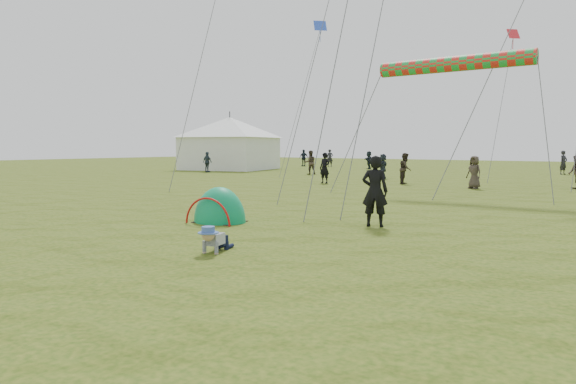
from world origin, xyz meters
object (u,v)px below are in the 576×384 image
Objects in this scene: standing_adult at (375,191)px; event_marquee at (230,141)px; popup_tent at (220,222)px; crawling_toddler at (214,238)px.

event_marquee is (-24.91, 22.35, 1.56)m from standing_adult.
popup_tent is 1.06× the size of standing_adult.
crawling_toddler is 0.10× the size of event_marquee.
crawling_toddler is 4.04m from popup_tent.
popup_tent is 32.13m from event_marquee.
standing_adult is 33.51m from event_marquee.
event_marquee is at bearing 117.58° from crawling_toddler.
standing_adult is at bearing 17.62° from popup_tent.
popup_tent is 0.27× the size of event_marquee.
popup_tent is (-2.66, 3.03, -0.28)m from crawling_toddler.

